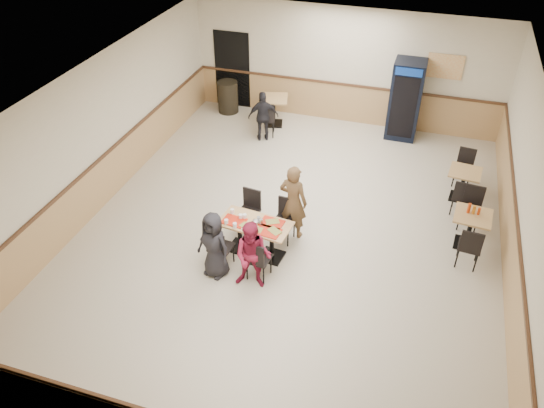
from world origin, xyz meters
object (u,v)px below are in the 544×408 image
(side_table_near, at_px, (471,225))
(side_table_far, at_px, (463,180))
(diner_woman_left, at_px, (214,245))
(lone_diner, at_px, (263,116))
(diner_man_opposite, at_px, (293,202))
(main_table, at_px, (255,233))
(back_table, at_px, (274,107))
(pepsi_cooler, at_px, (405,100))
(trash_bin, at_px, (228,97))
(diner_woman_right, at_px, (253,256))

(side_table_near, bearing_deg, side_table_far, 95.83)
(side_table_far, bearing_deg, diner_woman_left, -137.70)
(lone_diner, relative_size, side_table_far, 1.83)
(diner_man_opposite, xyz_separation_m, lone_diner, (-1.73, 3.43, -0.13))
(diner_man_opposite, relative_size, side_table_far, 2.21)
(main_table, xyz_separation_m, diner_man_opposite, (0.50, 0.74, 0.31))
(back_table, distance_m, pepsi_cooler, 3.35)
(main_table, relative_size, lone_diner, 1.06)
(diner_woman_left, relative_size, side_table_far, 1.86)
(trash_bin, bearing_deg, side_table_near, -31.76)
(diner_man_opposite, xyz_separation_m, trash_bin, (-3.15, 4.64, -0.34))
(side_table_far, relative_size, back_table, 0.81)
(diner_woman_left, relative_size, side_table_near, 1.81)
(diner_man_opposite, xyz_separation_m, side_table_near, (3.26, 0.68, -0.30))
(diner_woman_right, relative_size, diner_man_opposite, 0.86)
(back_table, bearing_deg, pepsi_cooler, 6.81)
(main_table, bearing_deg, trash_bin, 122.35)
(lone_diner, bearing_deg, side_table_far, 142.10)
(side_table_near, distance_m, side_table_far, 1.58)
(diner_woman_right, relative_size, back_table, 1.53)
(pepsi_cooler, bearing_deg, diner_man_opposite, -107.95)
(lone_diner, relative_size, back_table, 1.48)
(back_table, relative_size, pepsi_cooler, 0.44)
(lone_diner, xyz_separation_m, side_table_far, (4.83, -1.19, -0.19))
(back_table, bearing_deg, trash_bin, 166.19)
(diner_woman_right, bearing_deg, pepsi_cooler, 67.71)
(diner_woman_right, height_order, lone_diner, diner_woman_right)
(diner_man_opposite, distance_m, side_table_near, 3.34)
(side_table_near, distance_m, pepsi_cooler, 4.39)
(side_table_far, bearing_deg, main_table, -140.29)
(diner_man_opposite, xyz_separation_m, pepsi_cooler, (1.56, 4.69, 0.22))
(main_table, distance_m, side_table_near, 4.01)
(diner_woman_left, xyz_separation_m, side_table_near, (4.26, 2.16, -0.18))
(side_table_far, bearing_deg, lone_diner, 166.18)
(lone_diner, bearing_deg, diner_man_opposite, 92.69)
(pepsi_cooler, bearing_deg, side_table_near, -66.63)
(diner_woman_right, bearing_deg, diner_woman_left, 167.81)
(main_table, height_order, side_table_far, main_table)
(side_table_near, bearing_deg, back_table, 144.03)
(main_table, xyz_separation_m, back_table, (-1.23, 5.04, 0.04))
(main_table, height_order, side_table_near, side_table_near)
(side_table_near, height_order, trash_bin, trash_bin)
(lone_diner, xyz_separation_m, trash_bin, (-1.42, 1.21, -0.21))
(pepsi_cooler, xyz_separation_m, trash_bin, (-4.71, -0.04, -0.55))
(main_table, relative_size, side_table_far, 1.95)
(main_table, bearing_deg, diner_man_opposite, 62.10)
(diner_woman_right, height_order, side_table_near, diner_woman_right)
(pepsi_cooler, bearing_deg, side_table_far, -57.38)
(side_table_near, bearing_deg, diner_man_opposite, -168.26)
(main_table, height_order, diner_woman_left, diner_woman_left)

